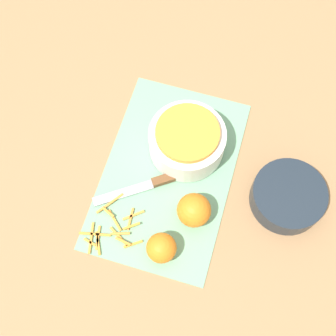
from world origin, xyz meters
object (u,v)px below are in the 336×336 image
bowl_dark (288,197)px  orange_right (161,248)px  knife (162,180)px  bowl_speckled (187,140)px  orange_left (194,210)px

bowl_dark → orange_right: orange_right is taller
knife → bowl_dark: bearing=152.6°
bowl_speckled → orange_right: 0.26m
bowl_speckled → bowl_dark: bearing=76.5°
orange_right → orange_left: bearing=155.9°
bowl_dark → knife: bearing=-82.6°
bowl_speckled → knife: bearing=-17.1°
orange_left → orange_right: orange_left is taller
bowl_dark → knife: size_ratio=0.78×
knife → orange_right: orange_right is taller
orange_left → orange_right: (0.10, -0.05, -0.01)m
knife → orange_right: size_ratio=3.24×
bowl_dark → orange_left: orange_left is taller
bowl_dark → orange_left: 0.22m
orange_left → orange_right: bearing=-24.1°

